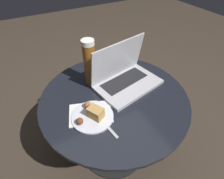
# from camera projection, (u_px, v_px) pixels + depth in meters

# --- Properties ---
(ground_plane) EXTENTS (6.00, 6.00, 0.00)m
(ground_plane) POSITION_uv_depth(u_px,v_px,m) (114.00, 147.00, 1.22)
(ground_plane) COLOR #382D23
(table) EXTENTS (0.75, 0.75, 0.50)m
(table) POSITION_uv_depth(u_px,v_px,m) (114.00, 113.00, 0.97)
(table) COLOR black
(table) RESTS_ON ground_plane
(napkin) EXTENTS (0.23, 0.19, 0.00)m
(napkin) POSITION_uv_depth(u_px,v_px,m) (91.00, 113.00, 0.80)
(napkin) COLOR white
(napkin) RESTS_ON table
(laptop) EXTENTS (0.37, 0.27, 0.23)m
(laptop) POSITION_uv_depth(u_px,v_px,m) (125.00, 76.00, 0.93)
(laptop) COLOR #B2B2B7
(laptop) RESTS_ON table
(beer_glass) EXTENTS (0.06, 0.06, 0.25)m
(beer_glass) POSITION_uv_depth(u_px,v_px,m) (90.00, 63.00, 0.88)
(beer_glass) COLOR brown
(beer_glass) RESTS_ON table
(snack_plate) EXTENTS (0.19, 0.19, 0.06)m
(snack_plate) POSITION_uv_depth(u_px,v_px,m) (92.00, 115.00, 0.77)
(snack_plate) COLOR silver
(snack_plate) RESTS_ON table
(fork) EXTENTS (0.04, 0.16, 0.00)m
(fork) POSITION_uv_depth(u_px,v_px,m) (104.00, 123.00, 0.75)
(fork) COLOR #B2B2B7
(fork) RESTS_ON table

